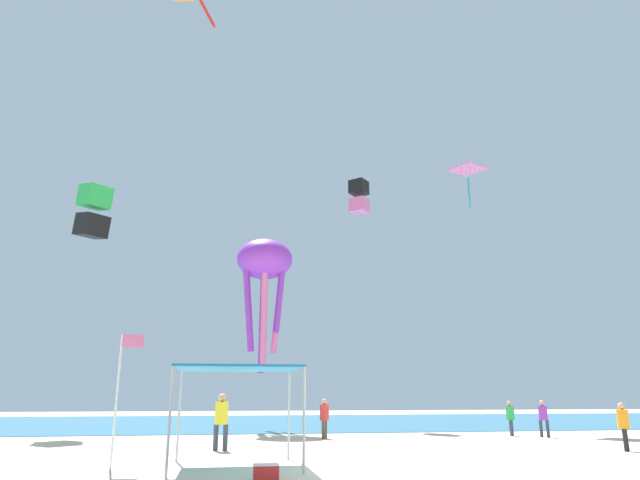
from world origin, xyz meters
name	(u,v)px	position (x,y,z in m)	size (l,w,h in m)	color
ground	(371,474)	(0.00, 0.00, -0.05)	(110.00, 110.00, 0.10)	beige
ocean_strip	(274,422)	(0.00, 26.96, 0.01)	(110.00, 25.59, 0.03)	teal
canopy_tent	(238,371)	(-3.34, 1.35, 2.46)	(3.28, 3.33, 2.58)	#B2B2B7
person_near_tent	(543,415)	(10.67, 10.10, 0.94)	(0.38, 0.38, 1.60)	#33384C
person_leftmost	(324,415)	(0.75, 10.91, 0.98)	(0.40, 0.41, 1.67)	brown
person_central	(221,417)	(-3.72, 6.10, 1.11)	(0.49, 0.45, 1.89)	#33384C
person_rightmost	(510,415)	(9.60, 11.12, 0.92)	(0.37, 0.40, 1.57)	#33384C
person_far_shore	(623,422)	(9.84, 3.62, 0.93)	(0.38, 0.38, 1.59)	black
banner_flag	(121,385)	(-6.41, 1.53, 2.08)	(0.61, 0.06, 3.43)	silver
cooler_box	(266,472)	(-2.71, -1.12, 0.18)	(0.57, 0.37, 0.35)	red
kite_box_black	(359,197)	(5.03, 21.29, 15.03)	(1.53, 1.53, 2.28)	black
kite_diamond_pink	(467,172)	(11.49, 17.79, 15.92)	(2.56, 2.56, 2.65)	pink
kite_octopus_purple	(264,266)	(-1.67, 16.55, 8.83)	(4.28, 4.28, 7.35)	purple
kite_box_green	(93,211)	(-11.22, 17.02, 11.70)	(2.07, 2.08, 3.12)	green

